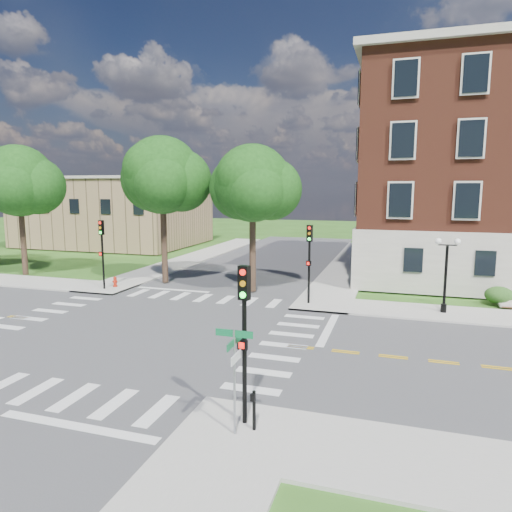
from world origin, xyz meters
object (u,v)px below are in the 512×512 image
(traffic_signal_se, at_px, (244,324))
(traffic_signal_nw, at_px, (102,245))
(fire_hydrant, at_px, (115,282))
(traffic_signal_ne, at_px, (309,254))
(push_button_post, at_px, (254,408))
(twin_lamp_west, at_px, (446,271))
(street_sign_pole, at_px, (235,361))

(traffic_signal_se, xyz_separation_m, traffic_signal_nw, (-15.31, 14.45, 0.00))
(traffic_signal_se, height_order, fire_hydrant, traffic_signal_se)
(traffic_signal_ne, bearing_deg, fire_hydrant, 178.11)
(traffic_signal_nw, height_order, push_button_post, traffic_signal_nw)
(traffic_signal_se, distance_m, traffic_signal_ne, 14.83)
(fire_hydrant, bearing_deg, traffic_signal_se, -45.55)
(twin_lamp_west, xyz_separation_m, push_button_post, (-6.43, -15.37, -1.73))
(traffic_signal_nw, bearing_deg, traffic_signal_ne, 1.39)
(fire_hydrant, bearing_deg, twin_lamp_west, -0.58)
(twin_lamp_west, distance_m, fire_hydrant, 21.90)
(twin_lamp_west, bearing_deg, traffic_signal_se, -114.42)
(push_button_post, relative_size, fire_hydrant, 1.60)
(traffic_signal_se, bearing_deg, traffic_signal_ne, 93.46)
(traffic_signal_se, height_order, traffic_signal_nw, same)
(traffic_signal_ne, height_order, fire_hydrant, traffic_signal_ne)
(traffic_signal_se, bearing_deg, twin_lamp_west, 65.58)
(street_sign_pole, distance_m, push_button_post, 1.62)
(traffic_signal_ne, xyz_separation_m, fire_hydrant, (-14.08, 0.46, -2.72))
(traffic_signal_se, xyz_separation_m, fire_hydrant, (-14.97, 15.26, -2.72))
(push_button_post, bearing_deg, street_sign_pole, -141.02)
(twin_lamp_west, bearing_deg, traffic_signal_nw, -178.47)
(traffic_signal_nw, distance_m, fire_hydrant, 2.86)
(traffic_signal_se, relative_size, traffic_signal_nw, 1.00)
(traffic_signal_ne, height_order, twin_lamp_west, traffic_signal_ne)
(traffic_signal_nw, distance_m, push_button_post, 21.70)
(traffic_signal_se, xyz_separation_m, street_sign_pole, (-0.05, -0.70, -0.88))
(push_button_post, distance_m, fire_hydrant, 21.90)
(traffic_signal_nw, relative_size, street_sign_pole, 1.55)
(twin_lamp_west, distance_m, street_sign_pole, 17.18)
(traffic_signal_ne, height_order, street_sign_pole, traffic_signal_ne)
(push_button_post, xyz_separation_m, fire_hydrant, (-15.37, 15.59, -0.33))
(traffic_signal_ne, bearing_deg, traffic_signal_se, -86.54)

